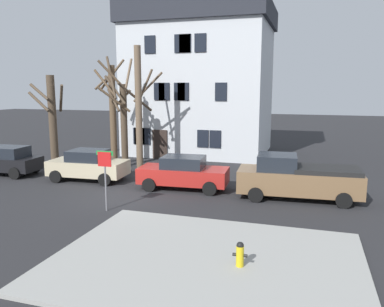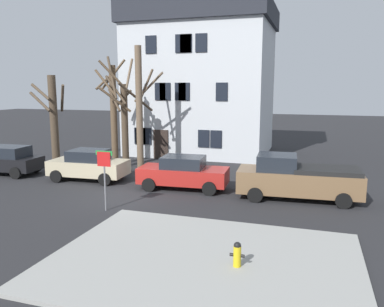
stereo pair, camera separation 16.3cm
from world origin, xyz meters
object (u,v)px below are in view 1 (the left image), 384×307
(fire_hydrant, at_px, (240,254))
(building_main, at_px, (201,80))
(tree_bare_near, at_px, (52,116))
(street_sign_pole, at_px, (105,169))
(tree_bare_end, at_px, (139,106))
(pickup_truck_brown, at_px, (297,178))
(car_black_wagon, at_px, (3,160))
(bicycle_leaning, at_px, (95,159))
(tree_bare_far, at_px, (123,119))
(car_red_sedan, at_px, (183,173))
(car_beige_sedan, at_px, (88,165))
(tree_bare_mid, at_px, (112,110))

(fire_hydrant, bearing_deg, building_main, 109.06)
(tree_bare_near, xyz_separation_m, street_sign_pole, (8.95, -8.58, -1.34))
(tree_bare_end, bearing_deg, pickup_truck_brown, -21.74)
(building_main, height_order, car_black_wagon, building_main)
(pickup_truck_brown, bearing_deg, bicycle_leaning, 161.41)
(tree_bare_end, relative_size, car_black_wagon, 1.69)
(tree_bare_far, distance_m, tree_bare_end, 1.61)
(tree_bare_far, bearing_deg, fire_hydrant, -50.99)
(tree_bare_near, height_order, tree_bare_end, tree_bare_end)
(pickup_truck_brown, relative_size, fire_hydrant, 7.76)
(building_main, distance_m, car_red_sedan, 12.57)
(tree_bare_end, relative_size, car_beige_sedan, 1.75)
(car_black_wagon, bearing_deg, street_sign_pole, -24.59)
(building_main, xyz_separation_m, fire_hydrant, (6.64, -19.22, -5.13))
(car_black_wagon, height_order, fire_hydrant, car_black_wagon)
(tree_bare_end, bearing_deg, car_beige_sedan, -112.60)
(car_beige_sedan, xyz_separation_m, street_sign_pole, (3.64, -4.47, 0.93))
(tree_bare_end, bearing_deg, tree_bare_mid, 164.64)
(tree_bare_end, xyz_separation_m, bicycle_leaning, (-3.56, 0.59, -3.58))
(tree_bare_mid, relative_size, bicycle_leaning, 4.00)
(tree_bare_mid, height_order, bicycle_leaning, tree_bare_mid)
(bicycle_leaning, bearing_deg, fire_hydrant, -45.51)
(car_beige_sedan, height_order, street_sign_pole, street_sign_pole)
(car_red_sedan, xyz_separation_m, pickup_truck_brown, (5.55, -0.10, 0.14))
(car_red_sedan, bearing_deg, tree_bare_mid, 145.29)
(pickup_truck_brown, height_order, bicycle_leaning, pickup_truck_brown)
(tree_bare_near, xyz_separation_m, fire_hydrant, (15.20, -12.15, -2.63))
(tree_bare_near, bearing_deg, tree_bare_mid, 0.49)
(building_main, bearing_deg, pickup_truck_brown, -55.49)
(tree_bare_mid, distance_m, fire_hydrant, 16.44)
(car_black_wagon, relative_size, pickup_truck_brown, 0.80)
(tree_bare_far, relative_size, fire_hydrant, 9.76)
(car_black_wagon, xyz_separation_m, street_sign_pole, (9.22, -4.22, 0.90))
(tree_bare_far, relative_size, car_beige_sedan, 1.62)
(tree_bare_near, xyz_separation_m, car_red_sedan, (10.91, -4.31, -2.28))
(building_main, bearing_deg, fire_hydrant, -70.94)
(tree_bare_mid, bearing_deg, tree_bare_end, -15.36)
(fire_hydrant, distance_m, street_sign_pole, 7.31)
(tree_bare_far, distance_m, car_black_wagon, 7.46)
(street_sign_pole, bearing_deg, car_beige_sedan, 129.19)
(car_red_sedan, distance_m, fire_hydrant, 8.94)
(tree_bare_mid, bearing_deg, building_main, 60.79)
(tree_bare_near, bearing_deg, fire_hydrant, -38.64)
(car_black_wagon, bearing_deg, fire_hydrant, -26.74)
(tree_bare_far, bearing_deg, car_beige_sedan, -92.38)
(tree_bare_far, distance_m, fire_hydrant, 15.67)
(tree_bare_end, bearing_deg, car_black_wagon, -151.66)
(building_main, xyz_separation_m, street_sign_pole, (0.39, -15.65, -3.84))
(fire_hydrant, height_order, bicycle_leaning, bicycle_leaning)
(tree_bare_near, relative_size, bicycle_leaning, 3.41)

